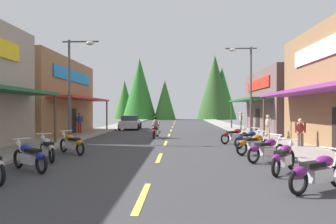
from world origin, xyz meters
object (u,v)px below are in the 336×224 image
Objects in this scene: motorcycle_parked_right_5 at (249,139)px; motorcycle_parked_left_2 at (30,156)px; streetlamp_left at (75,76)px; streetlamp_right at (246,79)px; parked_car_curbside at (130,123)px; motorcycle_parked_right_6 at (234,135)px; motorcycle_parked_right_2 at (284,157)px; motorcycle_parked_right_3 at (267,149)px; motorcycle_parked_left_4 at (72,143)px; rider_cruising_lead at (156,129)px; motorcycle_parked_right_4 at (254,143)px; pedestrian_browsing at (268,125)px; motorcycle_parked_left_3 at (47,148)px; pedestrian_by_shop at (300,131)px; pedestrian_strolling at (241,120)px; motorcycle_parked_right_1 at (318,171)px; pedestrian_waiting at (79,122)px.

motorcycle_parked_right_5 and motorcycle_parked_left_2 have the same top height.
streetlamp_right is (11.01, 3.37, 0.11)m from streetlamp_left.
motorcycle_parked_right_6 is at bearing -149.64° from parked_car_curbside.
motorcycle_parked_right_2 and motorcycle_parked_right_5 have the same top height.
motorcycle_parked_right_3 and motorcycle_parked_left_4 have the same top height.
rider_cruising_lead is at bearing 34.33° from streetlamp_left.
motorcycle_parked_left_4 is at bearing 176.84° from motorcycle_parked_right_6.
motorcycle_parked_right_3 is at bearing -121.48° from motorcycle_parked_right_4.
motorcycle_parked_right_2 is 12.30m from rider_cruising_lead.
motorcycle_parked_left_3 is at bearing 6.64° from pedestrian_browsing.
motorcycle_parked_left_4 is (-8.15, 3.65, 0.00)m from motorcycle_parked_right_2.
pedestrian_by_shop is (11.11, 2.36, 0.40)m from motorcycle_parked_left_4.
motorcycle_parked_left_2 is 20.87m from pedestrian_strolling.
pedestrian_by_shop is at bearing 9.95° from motorcycle_parked_right_2.
motorcycle_parked_left_4 is at bearing 177.18° from parked_car_curbside.
motorcycle_parked_right_2 is 6.12m from motorcycle_parked_right_5.
motorcycle_parked_right_3 is 0.97× the size of motorcycle_parked_right_6.
motorcycle_parked_left_3 is 19.37m from pedestrian_strolling.
motorcycle_parked_left_4 is (-9.54, -7.79, -3.68)m from streetlamp_right.
motorcycle_parked_right_2 is 8.72m from motorcycle_parked_left_3.
motorcycle_parked_right_2 is 1.06× the size of motorcycle_parked_left_4.
streetlamp_right is at bearing -93.97° from motorcycle_parked_left_2.
pedestrian_by_shop is at bearing -118.67° from rider_cruising_lead.
motorcycle_parked_left_2 is at bearing 13.62° from pedestrian_browsing.
motorcycle_parked_right_3 is (-0.05, 4.10, 0.00)m from motorcycle_parked_right_1.
motorcycle_parked_left_2 is 0.41× the size of parked_car_curbside.
motorcycle_parked_right_5 is 0.97× the size of motorcycle_parked_right_6.
motorcycle_parked_left_3 is 0.82× the size of rider_cruising_lead.
pedestrian_strolling reaches higher than motorcycle_parked_right_6.
pedestrian_browsing is (10.67, 10.18, 0.48)m from motorcycle_parked_left_2.
motorcycle_parked_left_3 is 12.16m from pedestrian_by_shop.
parked_car_curbside is (-8.40, 16.60, 0.20)m from motorcycle_parked_right_4.
motorcycle_parked_right_2 is 0.84× the size of rider_cruising_lead.
parked_car_curbside is at bearing 84.20° from streetlamp_left.
streetlamp_left is 3.32× the size of motorcycle_parked_right_6.
pedestrian_browsing reaches higher than motorcycle_parked_right_4.
motorcycle_parked_right_3 is at bearing -32.09° from streetlamp_left.
streetlamp_left is 10.76m from motorcycle_parked_right_5.
pedestrian_waiting is (-14.52, 8.40, 0.14)m from pedestrian_by_shop.
motorcycle_parked_right_6 is 13.15m from pedestrian_waiting.
motorcycle_parked_right_1 is 1.23× the size of pedestrian_by_shop.
pedestrian_browsing reaches higher than pedestrian_by_shop.
pedestrian_waiting reaches higher than motorcycle_parked_right_4.
pedestrian_waiting reaches higher than motorcycle_parked_left_3.
streetlamp_right is at bearing 47.59° from motorcycle_parked_right_4.
streetlamp_right is at bearing 13.26° from pedestrian_by_shop.
pedestrian_by_shop is at bearing 4.03° from motorcycle_parked_right_4.
motorcycle_parked_right_4 is 18.61m from parked_car_curbside.
motorcycle_parked_right_5 is (0.33, 6.11, 0.00)m from motorcycle_parked_right_2.
streetlamp_right is 6.56m from motorcycle_parked_right_5.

